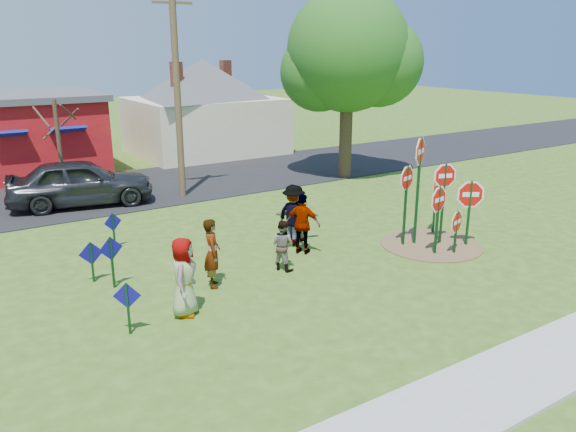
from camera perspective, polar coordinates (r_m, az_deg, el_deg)
name	(u,v)px	position (r m, az deg, el deg)	size (l,w,h in m)	color
ground	(297,264)	(16.41, 0.89, -4.85)	(120.00, 120.00, 0.00)	#335317
sidewalk	(509,380)	(11.77, 21.58, -15.24)	(22.00, 1.80, 0.08)	#9E9E99
road	(156,185)	(26.31, -13.22, 3.08)	(120.00, 7.50, 0.04)	black
dirt_patch	(431,244)	(18.49, 14.34, -2.82)	(3.20, 3.20, 0.03)	brown
cream_house	(204,103)	(33.85, -8.55, 11.30)	(9.40, 9.40, 6.50)	beige
stop_sign_a	(438,205)	(17.27, 15.03, 1.06)	(1.06, 0.23, 2.26)	#0F3A1A
stop_sign_b	(420,163)	(17.79, 13.22, 5.26)	(1.07, 0.57, 3.60)	#0F3A1A
stop_sign_c	(444,185)	(18.20, 15.59, 3.07)	(1.02, 0.32, 2.75)	#0F3A1A
stop_sign_d	(436,187)	(19.24, 14.84, 2.82)	(0.93, 0.49, 2.26)	#0F3A1A
stop_sign_e	(457,224)	(17.65, 16.75, -0.79)	(0.93, 0.28, 1.49)	#0F3A1A
stop_sign_f	(470,198)	(18.33, 18.02, 1.73)	(1.02, 0.62, 2.26)	#0F3A1A
stop_sign_g	(406,187)	(17.74, 11.94, 2.90)	(1.02, 0.33, 2.72)	#0F3A1A
blue_diamond_a	(128,302)	(12.76, -15.98, -8.44)	(0.54, 0.31, 1.22)	#0F3A1A
blue_diamond_b	(112,256)	(15.22, -17.49, -3.90)	(0.65, 0.11, 1.41)	#0F3A1A
blue_diamond_c	(92,258)	(15.82, -19.33, -4.01)	(0.65, 0.06, 1.14)	#0F3A1A
blue_diamond_d	(113,226)	(18.24, -17.33, -1.02)	(0.58, 0.15, 1.15)	#0F3A1A
person_a	(184,277)	(13.28, -10.54, -6.10)	(0.93, 0.61, 1.91)	#3F4780
person_b	(212,253)	(14.73, -7.70, -3.75)	(0.68, 0.44, 1.85)	#266866
person_c	(283,245)	(15.76, -0.56, -2.96)	(0.71, 0.55, 1.45)	#9C5940
person_d	(294,215)	(17.71, 0.59, 0.12)	(1.26, 0.72, 1.94)	#333338
person_e	(303,224)	(16.92, 1.53, -0.83)	(1.09, 0.45, 1.86)	#522A59
person_f	(297,218)	(18.13, 0.87, -0.19)	(1.41, 0.45, 1.52)	#1C532F
suv	(81,182)	(23.52, -20.31, 3.25)	(2.19, 5.45, 1.86)	#2C2D31
utility_pole	(177,85)	(23.38, -11.23, 12.93)	(2.14, 0.40, 8.76)	#4C3823
leafy_tree	(350,57)	(26.84, 6.36, 15.75)	(6.14, 5.60, 8.72)	#382819
bare_tree_east	(58,133)	(25.94, -22.35, 7.82)	(1.80, 1.80, 3.97)	#382819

